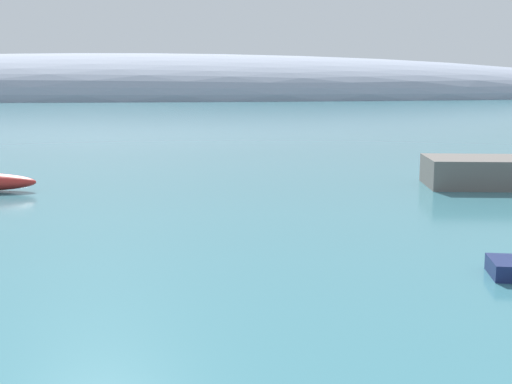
# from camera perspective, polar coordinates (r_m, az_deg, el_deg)

# --- Properties ---
(distant_ridge) EXTENTS (357.51, 85.25, 28.41)m
(distant_ridge) POSITION_cam_1_polar(r_m,az_deg,el_deg) (227.04, -10.25, 7.83)
(distant_ridge) COLOR #8E99AD
(distant_ridge) RESTS_ON ground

